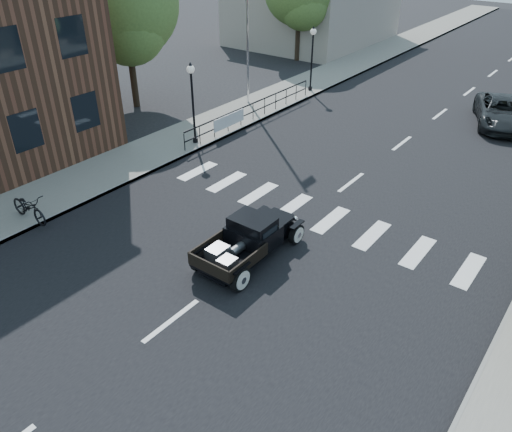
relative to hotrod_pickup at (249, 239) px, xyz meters
The scene contains 14 objects.
ground 0.89m from the hotrod_pickup, 75.74° to the right, with size 120.00×120.00×0.00m, color black.
road 14.49m from the hotrod_pickup, 89.47° to the left, with size 14.00×80.00×0.02m, color black.
road_markings 9.50m from the hotrod_pickup, 89.19° to the left, with size 12.00×60.00×0.06m, color silver, non-canonical shape.
sidewalk_left 16.73m from the hotrod_pickup, 120.03° to the left, with size 3.00×80.00×0.15m, color gray.
low_building_left 31.29m from the hotrod_pickup, 118.42° to the left, with size 10.00×12.00×5.00m, color gray.
railing 11.88m from the hotrod_pickup, 127.11° to the left, with size 0.08×10.00×1.00m, color black, non-canonical shape.
banner 10.30m from the hotrod_pickup, 133.48° to the left, with size 0.04×2.20×0.60m, color silver, non-canonical shape.
lamp_post_b 9.35m from the hotrod_pickup, 143.76° to the left, with size 0.36×0.36×3.67m, color black, non-canonical shape.
lamp_post_c 17.23m from the hotrod_pickup, 115.76° to the left, with size 0.36×0.36×3.67m, color black, non-canonical shape.
big_tree_near 16.11m from the hotrod_pickup, 151.68° to the left, with size 5.56×5.56×8.17m, color #47652B, non-canonical shape.
big_tree_far 24.96m from the hotrod_pickup, 119.94° to the left, with size 4.99×4.99×7.33m, color #47652B, non-canonical shape.
hotrod_pickup is the anchor object (origin of this frame).
second_car 17.01m from the hotrod_pickup, 79.54° to the left, with size 2.29×4.97×1.38m, color black.
motorcycle 7.85m from the hotrod_pickup, 157.37° to the right, with size 0.66×1.89×0.99m, color black.
Camera 1 is at (7.78, -9.46, 9.29)m, focal length 35.00 mm.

